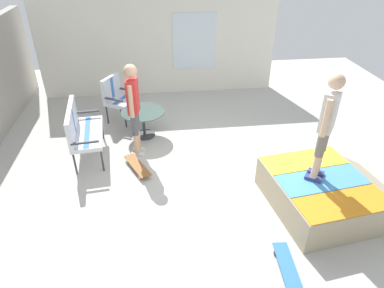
{
  "coord_description": "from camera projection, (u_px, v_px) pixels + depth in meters",
  "views": [
    {
      "loc": [
        -4.89,
        0.71,
        3.67
      ],
      "look_at": [
        -0.14,
        0.13,
        0.7
      ],
      "focal_mm": 31.75,
      "sensor_mm": 36.0,
      "label": 1
    }
  ],
  "objects": [
    {
      "name": "person_watching",
      "position": [
        133.0,
        104.0,
        6.11
      ],
      "size": [
        0.48,
        0.28,
        1.79
      ],
      "color": "silver",
      "rests_on": "ground_plane"
    },
    {
      "name": "house_facade",
      "position": [
        159.0,
        46.0,
        8.63
      ],
      "size": [
        0.23,
        6.0,
        2.49
      ],
      "color": "white",
      "rests_on": "ground_plane"
    },
    {
      "name": "patio_chair_near_house",
      "position": [
        116.0,
        95.0,
        7.57
      ],
      "size": [
        0.81,
        0.78,
        1.02
      ],
      "color": "#38383D",
      "rests_on": "ground_plane"
    },
    {
      "name": "patio_bench",
      "position": [
        80.0,
        128.0,
        6.27
      ],
      "size": [
        1.3,
        0.67,
        1.02
      ],
      "color": "#38383D",
      "rests_on": "ground_plane"
    },
    {
      "name": "skateboard_spare",
      "position": [
        288.0,
        268.0,
        4.28
      ],
      "size": [
        0.81,
        0.26,
        0.1
      ],
      "color": "#3372B2",
      "rests_on": "ground_plane"
    },
    {
      "name": "ground_plane",
      "position": [
        198.0,
        175.0,
        6.16
      ],
      "size": [
        12.0,
        12.0,
        0.1
      ],
      "primitive_type": "cube",
      "color": "beige"
    },
    {
      "name": "person_skater",
      "position": [
        327.0,
        121.0,
        4.66
      ],
      "size": [
        0.4,
        0.36,
        1.64
      ],
      "color": "navy",
      "rests_on": "skate_ramp"
    },
    {
      "name": "patio_table",
      "position": [
        143.0,
        119.0,
        7.04
      ],
      "size": [
        0.9,
        0.9,
        0.57
      ],
      "color": "#38383D",
      "rests_on": "ground_plane"
    },
    {
      "name": "skateboard_by_bench",
      "position": [
        137.0,
        166.0,
        6.16
      ],
      "size": [
        0.81,
        0.52,
        0.1
      ],
      "color": "brown",
      "rests_on": "ground_plane"
    },
    {
      "name": "skate_ramp",
      "position": [
        321.0,
        193.0,
        5.25
      ],
      "size": [
        1.86,
        2.26,
        0.52
      ],
      "color": "tan",
      "rests_on": "ground_plane"
    }
  ]
}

